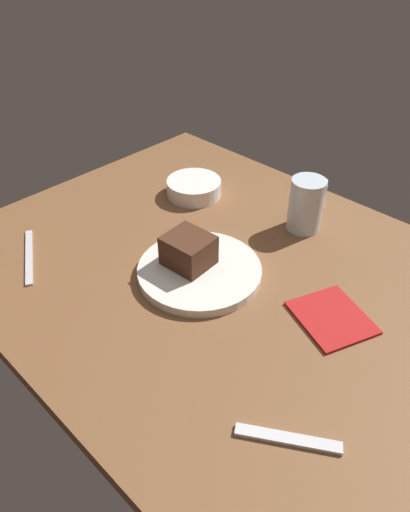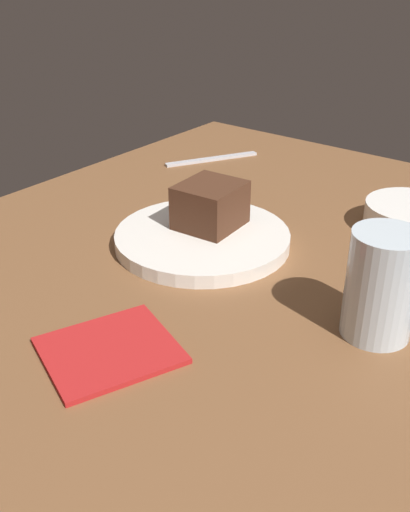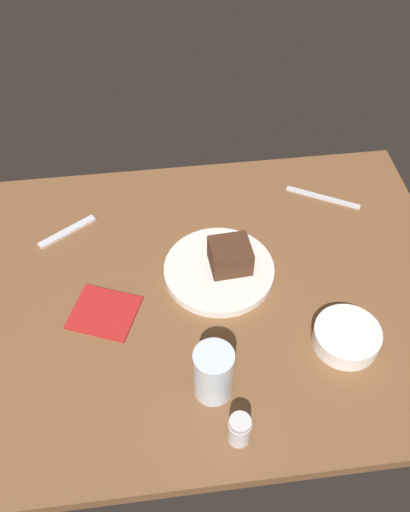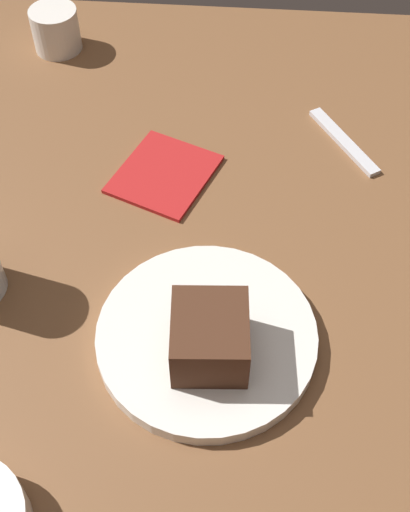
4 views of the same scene
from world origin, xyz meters
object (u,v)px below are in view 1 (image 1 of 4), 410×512
chocolate_cake_slice (189,250)px  side_bowl (194,188)px  dessert_plate (200,271)px  dessert_spoon (288,439)px  butter_knife (29,256)px  water_glass (306,205)px  salt_shaker (318,193)px  folded_napkin (332,318)px

chocolate_cake_slice → side_bowl: bearing=133.3°
dessert_plate → chocolate_cake_slice: size_ratio=2.80×
dessert_spoon → butter_knife: bearing=151.1°
water_glass → salt_shaker: bearing=107.7°
side_bowl → dessert_spoon: (57.28, -38.26, -1.67)cm
dessert_plate → chocolate_cake_slice: (-2.50, -0.52, 4.11)cm
side_bowl → butter_knife: bearing=-98.9°
butter_knife → folded_napkin: (55.37, 28.80, 0.05)cm
dessert_plate → side_bowl: (-22.99, 21.26, 1.06)cm
water_glass → side_bowl: (-28.14, -6.96, -4.07)cm
salt_shaker → folded_napkin: 38.96cm
chocolate_cake_slice → salt_shaker: chocolate_cake_slice is taller
salt_shaker → side_bowl: bearing=-145.3°
chocolate_cake_slice → water_glass: water_glass is taller
dessert_spoon → butter_knife: dessert_spoon is taller
chocolate_cake_slice → side_bowl: 30.06cm
butter_knife → folded_napkin: bearing=-123.1°
dessert_plate → water_glass: size_ratio=2.03×
dessert_spoon → butter_knife: 64.05cm
dessert_plate → dessert_spoon: (34.29, -17.00, -0.61)cm
water_glass → dessert_spoon: (29.14, -45.22, -5.74)cm
salt_shaker → folded_napkin: size_ratio=0.52×
dessert_plate → dessert_spoon: 38.28cm
chocolate_cake_slice → dessert_spoon: (36.78, -16.48, -4.72)cm
chocolate_cake_slice → dessert_spoon: bearing=-24.1°
dessert_plate → butter_knife: size_ratio=1.30×
side_bowl → folded_napkin: 50.57cm
water_glass → folded_napkin: (20.59, -20.38, -5.79)cm
side_bowl → butter_knife: (-6.64, -42.22, -1.77)cm
chocolate_cake_slice → salt_shaker: size_ratio=1.28×
water_glass → butter_knife: size_ratio=0.64×
butter_knife → folded_napkin: size_ratio=1.42×
salt_shaker → side_bowl: salt_shaker is taller
dessert_plate → salt_shaker: salt_shaker is taller
chocolate_cake_slice → salt_shaker: 39.28cm
side_bowl → folded_napkin: size_ratio=1.01×
salt_shaker → butter_knife: size_ratio=0.36×
water_glass → side_bowl: bearing=-166.1°
side_bowl → dessert_spoon: side_bowl is taller
folded_napkin → dessert_plate: bearing=-163.1°
dessert_plate → dessert_spoon: size_ratio=1.65×
salt_shaker → water_glass: size_ratio=0.57×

